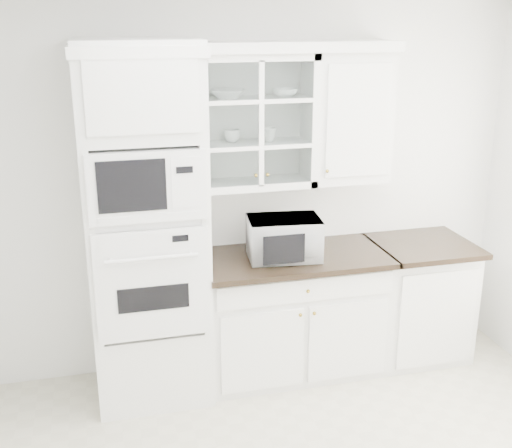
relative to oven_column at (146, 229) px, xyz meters
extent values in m
cube|color=white|center=(0.75, 0.32, 0.15)|extent=(4.00, 0.02, 2.70)
cube|color=white|center=(0.00, 0.01, 0.00)|extent=(0.76, 0.65, 2.40)
cube|color=white|center=(0.00, -0.33, -0.26)|extent=(0.70, 0.03, 0.72)
cube|color=black|center=(0.00, -0.35, -0.34)|extent=(0.44, 0.01, 0.16)
cube|color=white|center=(0.00, -0.33, 0.37)|extent=(0.70, 0.03, 0.43)
cube|color=black|center=(-0.09, -0.35, 0.39)|extent=(0.40, 0.01, 0.31)
cube|color=white|center=(1.03, 0.03, -0.76)|extent=(1.30, 0.60, 0.88)
cube|color=#322517|center=(1.03, 0.00, -0.30)|extent=(1.32, 0.67, 0.04)
cube|color=white|center=(2.03, 0.03, -0.76)|extent=(0.70, 0.60, 0.88)
cube|color=#322517|center=(2.03, 0.00, -0.30)|extent=(0.72, 0.67, 0.04)
cube|color=white|center=(0.78, 0.17, 0.65)|extent=(0.80, 0.33, 0.90)
cube|color=white|center=(0.78, 0.17, 0.50)|extent=(0.74, 0.29, 0.02)
cube|color=white|center=(0.78, 0.17, 0.80)|extent=(0.74, 0.29, 0.02)
cube|color=white|center=(1.46, 0.17, 0.65)|extent=(0.55, 0.33, 0.90)
cube|color=white|center=(0.68, 0.14, 1.14)|extent=(2.14, 0.38, 0.07)
imported|color=white|center=(0.94, 0.00, -0.14)|extent=(0.53, 0.46, 0.29)
imported|color=white|center=(0.59, 0.16, 0.84)|extent=(0.29, 0.29, 0.06)
imported|color=white|center=(0.98, 0.15, 0.84)|extent=(0.21, 0.21, 0.05)
imported|color=white|center=(0.62, 0.19, 0.55)|extent=(0.11, 0.11, 0.09)
imported|color=white|center=(0.87, 0.15, 0.56)|extent=(0.11, 0.11, 0.09)
camera|label=1|loc=(-0.28, -4.02, 1.34)|focal=45.00mm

